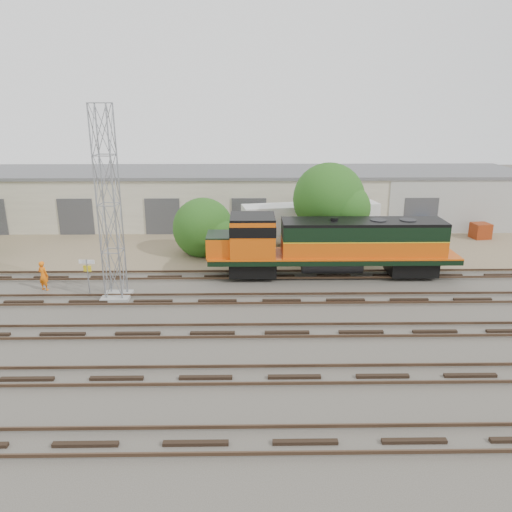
{
  "coord_description": "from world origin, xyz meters",
  "views": [
    {
      "loc": [
        1.97,
        -27.31,
        12.01
      ],
      "look_at": [
        2.44,
        4.0,
        2.2
      ],
      "focal_mm": 35.0,
      "sensor_mm": 36.0,
      "label": 1
    }
  ],
  "objects_px": {
    "locomotive": "(329,244)",
    "signal_tower": "(109,208)",
    "semi_trailer": "(314,219)",
    "worker": "(43,276)"
  },
  "relations": [
    {
      "from": "worker",
      "to": "semi_trailer",
      "type": "relative_size",
      "value": 0.17
    },
    {
      "from": "signal_tower",
      "to": "worker",
      "type": "distance_m",
      "value": 7.14
    },
    {
      "from": "signal_tower",
      "to": "semi_trailer",
      "type": "height_order",
      "value": "signal_tower"
    },
    {
      "from": "locomotive",
      "to": "worker",
      "type": "distance_m",
      "value": 19.26
    },
    {
      "from": "signal_tower",
      "to": "worker",
      "type": "xyz_separation_m",
      "value": [
        -5.11,
        1.42,
        -4.78
      ]
    },
    {
      "from": "signal_tower",
      "to": "semi_trailer",
      "type": "bearing_deg",
      "value": 40.63
    },
    {
      "from": "locomotive",
      "to": "signal_tower",
      "type": "distance_m",
      "value": 14.84
    },
    {
      "from": "signal_tower",
      "to": "worker",
      "type": "height_order",
      "value": "signal_tower"
    },
    {
      "from": "locomotive",
      "to": "semi_trailer",
      "type": "relative_size",
      "value": 1.47
    },
    {
      "from": "locomotive",
      "to": "signal_tower",
      "type": "height_order",
      "value": "signal_tower"
    }
  ]
}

